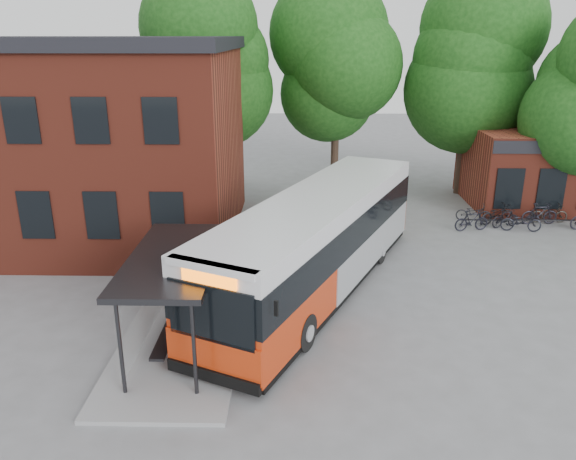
{
  "coord_description": "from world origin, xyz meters",
  "views": [
    {
      "loc": [
        -1.1,
        -15.18,
        8.59
      ],
      "look_at": [
        -1.45,
        3.65,
        2.0
      ],
      "focal_mm": 35.0,
      "sensor_mm": 36.0,
      "label": 1
    }
  ],
  "objects_px": {
    "city_bus": "(318,244)",
    "bicycle_2": "(497,214)",
    "bicycle_5": "(540,214)",
    "bicycle_1": "(472,221)",
    "bicycle_6": "(549,213)",
    "bus_shelter": "(177,302)",
    "bicycle_0": "(474,213)",
    "bicycle_3": "(506,218)",
    "bicycle_4": "(521,221)"
  },
  "relations": [
    {
      "from": "city_bus",
      "to": "bicycle_4",
      "type": "distance_m",
      "value": 11.56
    },
    {
      "from": "bicycle_3",
      "to": "bicycle_4",
      "type": "xyz_separation_m",
      "value": [
        0.52,
        -0.56,
        0.03
      ]
    },
    {
      "from": "bicycle_0",
      "to": "bicycle_3",
      "type": "distance_m",
      "value": 1.52
    },
    {
      "from": "bicycle_0",
      "to": "bicycle_1",
      "type": "height_order",
      "value": "bicycle_1"
    },
    {
      "from": "bicycle_2",
      "to": "bicycle_6",
      "type": "xyz_separation_m",
      "value": [
        2.57,
        0.21,
        -0.02
      ]
    },
    {
      "from": "bicycle_2",
      "to": "bicycle_0",
      "type": "bearing_deg",
      "value": 47.55
    },
    {
      "from": "city_bus",
      "to": "bicycle_3",
      "type": "distance_m",
      "value": 11.47
    },
    {
      "from": "city_bus",
      "to": "bicycle_3",
      "type": "height_order",
      "value": "city_bus"
    },
    {
      "from": "bicycle_0",
      "to": "bicycle_1",
      "type": "xyz_separation_m",
      "value": [
        -0.51,
        -1.42,
        0.06
      ]
    },
    {
      "from": "bus_shelter",
      "to": "bicycle_6",
      "type": "xyz_separation_m",
      "value": [
        15.46,
        11.72,
        -0.99
      ]
    },
    {
      "from": "bicycle_6",
      "to": "bicycle_5",
      "type": "bearing_deg",
      "value": 115.18
    },
    {
      "from": "bus_shelter",
      "to": "bicycle_2",
      "type": "relative_size",
      "value": 3.85
    },
    {
      "from": "bicycle_2",
      "to": "bicycle_5",
      "type": "xyz_separation_m",
      "value": [
        2.0,
        -0.07,
        0.05
      ]
    },
    {
      "from": "bicycle_4",
      "to": "bicycle_6",
      "type": "distance_m",
      "value": 2.24
    },
    {
      "from": "city_bus",
      "to": "bicycle_2",
      "type": "xyz_separation_m",
      "value": [
        8.8,
        7.5,
        -1.24
      ]
    },
    {
      "from": "city_bus",
      "to": "bicycle_5",
      "type": "bearing_deg",
      "value": 59.26
    },
    {
      "from": "bus_shelter",
      "to": "bicycle_0",
      "type": "xyz_separation_m",
      "value": [
        11.9,
        11.85,
        -1.02
      ]
    },
    {
      "from": "bus_shelter",
      "to": "city_bus",
      "type": "xyz_separation_m",
      "value": [
        4.09,
        4.01,
        0.27
      ]
    },
    {
      "from": "bicycle_0",
      "to": "bicycle_5",
      "type": "distance_m",
      "value": 3.03
    },
    {
      "from": "city_bus",
      "to": "bicycle_2",
      "type": "relative_size",
      "value": 7.46
    },
    {
      "from": "bus_shelter",
      "to": "bicycle_6",
      "type": "relative_size",
      "value": 3.99
    },
    {
      "from": "city_bus",
      "to": "bicycle_6",
      "type": "relative_size",
      "value": 7.72
    },
    {
      "from": "city_bus",
      "to": "bicycle_6",
      "type": "xyz_separation_m",
      "value": [
        11.37,
        7.7,
        -1.26
      ]
    },
    {
      "from": "bicycle_2",
      "to": "bus_shelter",
      "type": "bearing_deg",
      "value": 108.28
    },
    {
      "from": "bicycle_1",
      "to": "bicycle_4",
      "type": "relative_size",
      "value": 0.9
    },
    {
      "from": "bicycle_2",
      "to": "bicycle_3",
      "type": "distance_m",
      "value": 0.59
    },
    {
      "from": "bicycle_0",
      "to": "bicycle_4",
      "type": "relative_size",
      "value": 0.91
    },
    {
      "from": "bicycle_5",
      "to": "bus_shelter",
      "type": "bearing_deg",
      "value": 122.89
    },
    {
      "from": "bicycle_1",
      "to": "bicycle_4",
      "type": "height_order",
      "value": "bicycle_1"
    },
    {
      "from": "bus_shelter",
      "to": "bicycle_1",
      "type": "xyz_separation_m",
      "value": [
        11.38,
        10.44,
        -0.96
      ]
    },
    {
      "from": "bicycle_1",
      "to": "bicycle_3",
      "type": "bearing_deg",
      "value": -84.47
    },
    {
      "from": "bicycle_1",
      "to": "bicycle_5",
      "type": "relative_size",
      "value": 0.94
    },
    {
      "from": "bicycle_2",
      "to": "bicycle_3",
      "type": "height_order",
      "value": "bicycle_2"
    },
    {
      "from": "bicycle_4",
      "to": "bicycle_6",
      "type": "xyz_separation_m",
      "value": [
        1.82,
        1.31,
        -0.01
      ]
    },
    {
      "from": "bus_shelter",
      "to": "city_bus",
      "type": "distance_m",
      "value": 5.74
    },
    {
      "from": "bus_shelter",
      "to": "bicycle_3",
      "type": "distance_m",
      "value": 17.14
    },
    {
      "from": "bus_shelter",
      "to": "bicycle_0",
      "type": "distance_m",
      "value": 16.82
    },
    {
      "from": "city_bus",
      "to": "bicycle_1",
      "type": "height_order",
      "value": "city_bus"
    },
    {
      "from": "city_bus",
      "to": "bicycle_6",
      "type": "bearing_deg",
      "value": 58.84
    },
    {
      "from": "bicycle_4",
      "to": "bicycle_5",
      "type": "relative_size",
      "value": 1.04
    },
    {
      "from": "bicycle_0",
      "to": "bicycle_5",
      "type": "height_order",
      "value": "bicycle_5"
    },
    {
      "from": "bicycle_0",
      "to": "city_bus",
      "type": "bearing_deg",
      "value": 147.85
    },
    {
      "from": "bicycle_0",
      "to": "bicycle_6",
      "type": "distance_m",
      "value": 3.57
    },
    {
      "from": "city_bus",
      "to": "bicycle_1",
      "type": "distance_m",
      "value": 9.8
    },
    {
      "from": "bicycle_3",
      "to": "city_bus",
      "type": "bearing_deg",
      "value": 106.88
    },
    {
      "from": "bicycle_2",
      "to": "bicycle_4",
      "type": "relative_size",
      "value": 1.0
    },
    {
      "from": "bicycle_0",
      "to": "bus_shelter",
      "type": "bearing_deg",
      "value": 147.6
    },
    {
      "from": "bicycle_5",
      "to": "bicycle_1",
      "type": "bearing_deg",
      "value": 101.36
    },
    {
      "from": "bicycle_1",
      "to": "bicycle_3",
      "type": "relative_size",
      "value": 1.11
    },
    {
      "from": "bicycle_0",
      "to": "bicycle_6",
      "type": "xyz_separation_m",
      "value": [
        3.57,
        -0.14,
        0.03
      ]
    }
  ]
}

